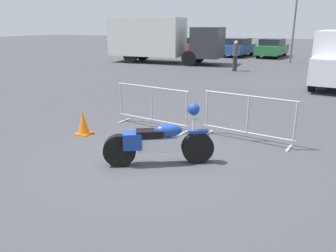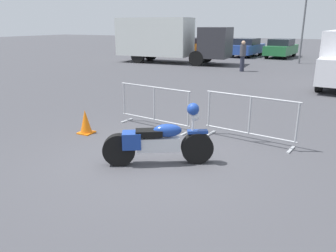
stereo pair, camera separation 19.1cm
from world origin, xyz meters
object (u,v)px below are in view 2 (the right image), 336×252
Objects in this scene: crowd_barrier_far at (250,118)px; parked_car_yellow at (189,46)px; street_lamp at (306,6)px; motorcycle at (158,142)px; crowd_barrier_near at (154,106)px; parked_car_maroon at (163,45)px; parked_car_green at (281,48)px; parked_car_blue at (247,47)px; traffic_cone at (86,122)px; pedestrian at (243,55)px; box_truck at (167,38)px; parked_car_red at (217,46)px.

parked_car_yellow is (-10.58, 20.66, 0.14)m from crowd_barrier_far.
parked_car_yellow is at bearing 159.86° from street_lamp.
crowd_barrier_near is at bearing 90.06° from motorcycle.
parked_car_green reaches higher than parked_car_maroon.
parked_car_yellow reaches higher than crowd_barrier_near.
parked_car_green reaches higher than motorcycle.
traffic_cone is (1.55, -21.67, -0.45)m from parked_car_blue.
parked_car_maroon is at bearing 113.44° from traffic_cone.
traffic_cone is (-2.47, 0.80, -0.16)m from motorcycle.
crowd_barrier_near is at bearing -174.40° from parked_car_green.
pedestrian is 6.75m from street_lamp.
motorcycle is at bearing -66.90° from box_truck.
parked_car_red is 2.67m from parked_car_blue.
crowd_barrier_near is 20.65m from parked_car_blue.
parked_car_red reaches higher than traffic_cone.
box_truck is at bearing 109.95° from traffic_cone.
crowd_barrier_near is 0.49× the size of parked_car_red.
pedestrian is (2.04, -9.04, 0.18)m from parked_car_blue.
motorcycle is 2.36m from crowd_barrier_near.
crowd_barrier_far is at bearing 18.12° from traffic_cone.
pedestrian reaches higher than parked_car_maroon.
parked_car_yellow is at bearing 111.46° from crowd_barrier_near.
parked_car_green is (-1.36, 22.86, 0.28)m from motorcycle.
parked_car_blue is (-4.03, 22.48, 0.28)m from motorcycle.
crowd_barrier_far is 11.87m from pedestrian.
parked_car_green is at bearing -84.48° from parked_car_maroon.
parked_car_red is (2.66, -0.03, 0.04)m from parked_car_yellow.
box_truck is 8.65m from parked_car_maroon.
parked_car_maroon is 0.97× the size of parked_car_red.
street_lamp reaches higher than crowd_barrier_far.
motorcycle is 25.77m from parked_car_maroon.
motorcycle is at bearing -164.63° from parked_car_blue.
traffic_cone is at bearing -160.07° from pedestrian.
crowd_barrier_near is 21.34m from parked_car_red.
traffic_cone is at bearing -161.88° from crowd_barrier_far.
crowd_barrier_near is 1.76m from traffic_cone.
crowd_barrier_far is 17.37m from street_lamp.
parked_car_maroon is 7.99m from parked_car_blue.
parked_car_green is at bearing 18.37° from pedestrian.
parked_car_green is 22.09m from traffic_cone.
parked_car_blue reaches higher than crowd_barrier_far.
crowd_barrier_near is 22.20m from parked_car_yellow.
pedestrian is (-0.62, -9.42, 0.18)m from parked_car_green.
parked_car_red is (5.32, -0.16, 0.02)m from parked_car_maroon.
crowd_barrier_near is 0.50× the size of parked_car_maroon.
box_truck is (-7.75, 15.34, 1.18)m from motorcycle.
parked_car_blue is at bearing 34.86° from pedestrian.
parked_car_maroon is 5.33m from parked_car_red.
street_lamp reaches higher than traffic_cone.
parked_car_yellow is 7.99m from parked_car_green.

